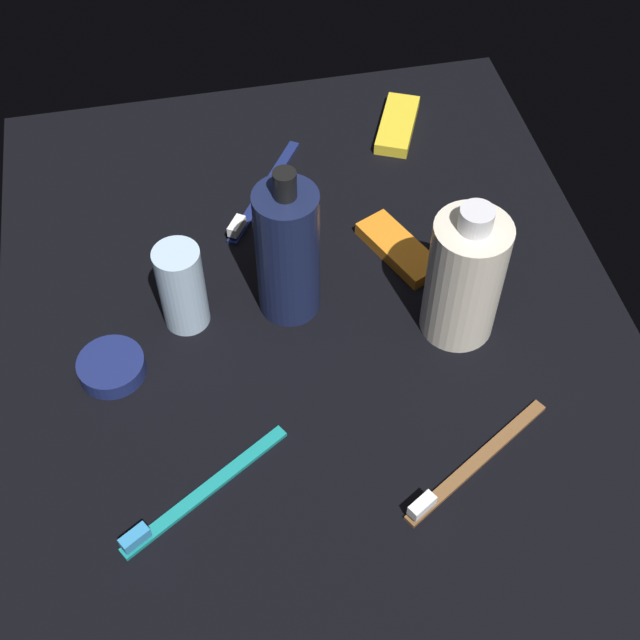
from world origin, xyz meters
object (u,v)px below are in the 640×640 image
(snack_bar_yellow, at_px, (397,125))
(toothbrush_navy, at_px, (261,195))
(deodorant_stick, at_px, (182,287))
(cream_tin_left, at_px, (112,366))
(bodywash_bottle, at_px, (465,277))
(snack_bar_orange, at_px, (398,249))
(toothbrush_brown, at_px, (470,466))
(lotion_bottle, at_px, (288,252))
(toothbrush_teal, at_px, (196,496))

(snack_bar_yellow, bearing_deg, toothbrush_navy, 139.36)
(deodorant_stick, xyz_separation_m, cream_tin_left, (-0.05, 0.08, -0.04))
(bodywash_bottle, xyz_separation_m, snack_bar_orange, (0.11, 0.03, -0.06))
(deodorant_stick, xyz_separation_m, toothbrush_brown, (-0.23, -0.23, -0.04))
(toothbrush_navy, distance_m, toothbrush_brown, 0.41)
(bodywash_bottle, bearing_deg, deodorant_stick, 76.95)
(lotion_bottle, height_order, toothbrush_brown, lotion_bottle)
(toothbrush_navy, xyz_separation_m, snack_bar_yellow, (0.09, -0.19, 0.00))
(toothbrush_brown, bearing_deg, toothbrush_navy, 18.45)
(lotion_bottle, relative_size, toothbrush_navy, 1.16)
(snack_bar_yellow, bearing_deg, cream_tin_left, 153.30)
(lotion_bottle, xyz_separation_m, deodorant_stick, (0.00, 0.11, -0.03))
(cream_tin_left, bearing_deg, lotion_bottle, -74.86)
(bodywash_bottle, height_order, cream_tin_left, bodywash_bottle)
(toothbrush_navy, height_order, cream_tin_left, toothbrush_navy)
(snack_bar_orange, distance_m, cream_tin_left, 0.33)
(lotion_bottle, height_order, toothbrush_navy, lotion_bottle)
(lotion_bottle, height_order, toothbrush_teal, lotion_bottle)
(deodorant_stick, distance_m, cream_tin_left, 0.10)
(snack_bar_yellow, bearing_deg, bodywash_bottle, -159.42)
(toothbrush_teal, xyz_separation_m, toothbrush_navy, (0.36, -0.12, 0.00))
(lotion_bottle, height_order, deodorant_stick, lotion_bottle)
(toothbrush_teal, bearing_deg, snack_bar_yellow, -33.79)
(lotion_bottle, xyz_separation_m, bodywash_bottle, (-0.06, -0.16, -0.01))
(snack_bar_orange, relative_size, snack_bar_yellow, 1.00)
(bodywash_bottle, height_order, snack_bar_yellow, bodywash_bottle)
(bodywash_bottle, bearing_deg, lotion_bottle, 69.23)
(toothbrush_navy, bearing_deg, toothbrush_brown, -161.55)
(lotion_bottle, bearing_deg, bodywash_bottle, -110.77)
(lotion_bottle, xyz_separation_m, toothbrush_teal, (-0.20, 0.12, -0.07))
(bodywash_bottle, height_order, toothbrush_teal, bodywash_bottle)
(cream_tin_left, bearing_deg, toothbrush_brown, -119.35)
(toothbrush_teal, relative_size, snack_bar_yellow, 1.54)
(deodorant_stick, relative_size, toothbrush_teal, 0.62)
(toothbrush_navy, bearing_deg, cream_tin_left, 139.30)
(deodorant_stick, relative_size, snack_bar_orange, 0.96)
(bodywash_bottle, bearing_deg, toothbrush_teal, 116.78)
(lotion_bottle, xyz_separation_m, cream_tin_left, (-0.05, 0.19, -0.07))
(deodorant_stick, distance_m, toothbrush_teal, 0.21)
(deodorant_stick, xyz_separation_m, toothbrush_navy, (0.16, -0.10, -0.04))
(bodywash_bottle, xyz_separation_m, toothbrush_navy, (0.22, 0.17, -0.07))
(snack_bar_yellow, bearing_deg, snack_bar_orange, -170.27)
(lotion_bottle, relative_size, cream_tin_left, 2.76)
(toothbrush_teal, distance_m, snack_bar_yellow, 0.54)
(toothbrush_teal, relative_size, toothbrush_navy, 1.02)
(toothbrush_teal, bearing_deg, toothbrush_brown, -94.82)
(bodywash_bottle, relative_size, cream_tin_left, 2.47)
(toothbrush_brown, bearing_deg, bodywash_bottle, -12.92)
(bodywash_bottle, bearing_deg, snack_bar_orange, 17.00)
(lotion_bottle, height_order, bodywash_bottle, lotion_bottle)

